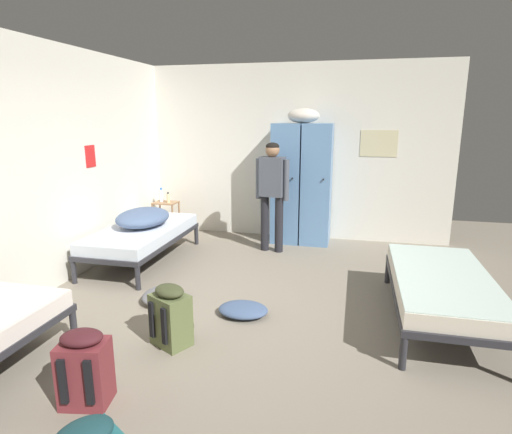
# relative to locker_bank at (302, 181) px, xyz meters

# --- Properties ---
(ground_plane) EXTENTS (9.56, 9.56, 0.00)m
(ground_plane) POSITION_rel_locker_bank_xyz_m (-0.16, -2.71, -0.97)
(ground_plane) COLOR gray
(room_backdrop) EXTENTS (4.87, 6.04, 2.77)m
(room_backdrop) POSITION_rel_locker_bank_xyz_m (-1.48, -1.35, 0.41)
(room_backdrop) COLOR silver
(room_backdrop) RESTS_ON ground_plane
(locker_bank) EXTENTS (0.90, 0.55, 2.07)m
(locker_bank) POSITION_rel_locker_bank_xyz_m (0.00, 0.00, 0.00)
(locker_bank) COLOR #5B84B2
(locker_bank) RESTS_ON ground_plane
(shelf_unit) EXTENTS (0.38, 0.30, 0.57)m
(shelf_unit) POSITION_rel_locker_bank_xyz_m (-2.23, -0.16, -0.62)
(shelf_unit) COLOR #99704C
(shelf_unit) RESTS_ON ground_plane
(bed_right) EXTENTS (0.90, 1.90, 0.49)m
(bed_right) POSITION_rel_locker_bank_xyz_m (1.66, -2.40, -0.59)
(bed_right) COLOR #28282D
(bed_right) RESTS_ON ground_plane
(bed_left_rear) EXTENTS (0.90, 1.90, 0.49)m
(bed_left_rear) POSITION_rel_locker_bank_xyz_m (-1.98, -1.45, -0.59)
(bed_left_rear) COLOR #28282D
(bed_left_rear) RESTS_ON ground_plane
(bedding_heap) EXTENTS (0.66, 0.87, 0.24)m
(bedding_heap) POSITION_rel_locker_bank_xyz_m (-1.98, -1.40, -0.36)
(bedding_heap) COLOR slate
(bedding_heap) RESTS_ON bed_left_rear
(person_traveler) EXTENTS (0.50, 0.25, 1.59)m
(person_traveler) POSITION_rel_locker_bank_xyz_m (-0.35, -0.58, -0.01)
(person_traveler) COLOR black
(person_traveler) RESTS_ON ground_plane
(water_bottle) EXTENTS (0.06, 0.06, 0.23)m
(water_bottle) POSITION_rel_locker_bank_xyz_m (-2.31, -0.14, -0.29)
(water_bottle) COLOR white
(water_bottle) RESTS_ON shelf_unit
(lotion_bottle) EXTENTS (0.05, 0.05, 0.18)m
(lotion_bottle) POSITION_rel_locker_bank_xyz_m (-2.16, -0.20, -0.32)
(lotion_bottle) COLOR beige
(lotion_bottle) RESTS_ON shelf_unit
(backpack_maroon) EXTENTS (0.36, 0.37, 0.55)m
(backpack_maroon) POSITION_rel_locker_bank_xyz_m (-0.93, -4.24, -0.71)
(backpack_maroon) COLOR maroon
(backpack_maroon) RESTS_ON ground_plane
(backpack_olive) EXTENTS (0.40, 0.41, 0.55)m
(backpack_olive) POSITION_rel_locker_bank_xyz_m (-0.68, -3.38, -0.71)
(backpack_olive) COLOR #566038
(backpack_olive) RESTS_ON ground_plane
(clothes_pile_denim) EXTENTS (0.50, 0.39, 0.12)m
(clothes_pile_denim) POSITION_rel_locker_bank_xyz_m (-0.22, -2.71, -0.91)
(clothes_pile_denim) COLOR #42567A
(clothes_pile_denim) RESTS_ON ground_plane
(clothes_pile_grey) EXTENTS (0.44, 0.51, 0.14)m
(clothes_pile_grey) POSITION_rel_locker_bank_xyz_m (-1.14, -2.59, -0.90)
(clothes_pile_grey) COLOR slate
(clothes_pile_grey) RESTS_ON ground_plane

